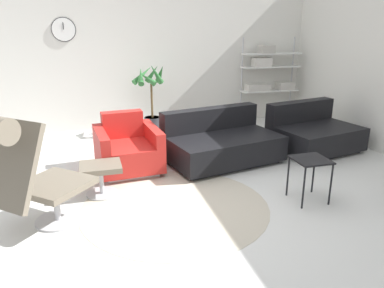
{
  "coord_description": "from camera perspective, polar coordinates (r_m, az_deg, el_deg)",
  "views": [
    {
      "loc": [
        -1.0,
        -3.82,
        1.86
      ],
      "look_at": [
        0.09,
        0.08,
        0.55
      ],
      "focal_mm": 35.0,
      "sensor_mm": 36.0,
      "label": 1
    }
  ],
  "objects": [
    {
      "name": "ground_plane",
      "position": [
        4.36,
        -0.83,
        -7.29
      ],
      "size": [
        12.0,
        12.0,
        0.0
      ],
      "primitive_type": "plane",
      "color": "silver"
    },
    {
      "name": "wall_back",
      "position": [
        6.98,
        -7.57,
        14.02
      ],
      "size": [
        12.0,
        0.09,
        2.8
      ],
      "color": "silver",
      "rests_on": "ground_plane"
    },
    {
      "name": "round_rug",
      "position": [
        4.03,
        -2.62,
        -9.48
      ],
      "size": [
        1.99,
        1.99,
        0.01
      ],
      "color": "#BCB29E",
      "rests_on": "ground_plane"
    },
    {
      "name": "lounge_chair",
      "position": [
        3.51,
        -24.67,
        -2.86
      ],
      "size": [
        1.09,
        1.12,
        1.2
      ],
      "rotation": [
        0.0,
        0.0,
        -0.73
      ],
      "color": "#BCBCC1",
      "rests_on": "ground_plane"
    },
    {
      "name": "ottoman",
      "position": [
        4.31,
        -13.72,
        -4.27
      ],
      "size": [
        0.45,
        0.39,
        0.37
      ],
      "color": "#BCBCC1",
      "rests_on": "ground_plane"
    },
    {
      "name": "armchair_red",
      "position": [
        4.98,
        -9.79,
        -0.92
      ],
      "size": [
        0.86,
        0.91,
        0.73
      ],
      "rotation": [
        0.0,
        0.0,
        3.23
      ],
      "color": "silver",
      "rests_on": "ground_plane"
    },
    {
      "name": "couch_low",
      "position": [
        5.24,
        4.43,
        0.03
      ],
      "size": [
        1.67,
        1.23,
        0.7
      ],
      "rotation": [
        0.0,
        0.0,
        3.35
      ],
      "color": "black",
      "rests_on": "ground_plane"
    },
    {
      "name": "couch_second",
      "position": [
        5.99,
        17.94,
        1.48
      ],
      "size": [
        1.38,
        1.16,
        0.7
      ],
      "rotation": [
        0.0,
        0.0,
        3.35
      ],
      "color": "black",
      "rests_on": "ground_plane"
    },
    {
      "name": "side_table",
      "position": [
        4.2,
        17.6,
        -3.02
      ],
      "size": [
        0.36,
        0.36,
        0.48
      ],
      "color": "black",
      "rests_on": "ground_plane"
    },
    {
      "name": "potted_plant",
      "position": [
        6.52,
        -6.21,
        6.44
      ],
      "size": [
        0.56,
        0.58,
        1.24
      ],
      "color": "#333338",
      "rests_on": "ground_plane"
    },
    {
      "name": "shelf_unit",
      "position": [
        7.48,
        11.5,
        10.7
      ],
      "size": [
        1.14,
        0.28,
        1.61
      ],
      "color": "#BCBCC1",
      "rests_on": "ground_plane"
    }
  ]
}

